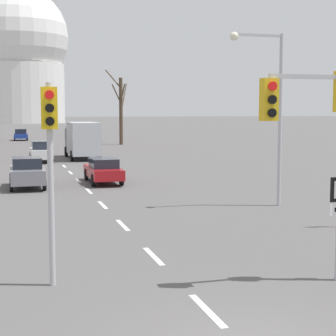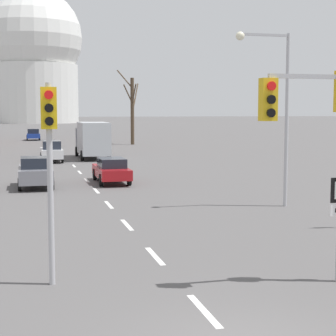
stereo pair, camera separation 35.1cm
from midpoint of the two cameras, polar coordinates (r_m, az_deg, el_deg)
lane_stripe_0 at (r=11.93m, az=3.13°, el=-14.22°), size 0.16×2.00×0.01m
lane_stripe_1 at (r=16.06m, az=-2.13°, el=-8.93°), size 0.16×2.00×0.01m
lane_stripe_2 at (r=20.35m, az=-5.13°, el=-5.79°), size 0.16×2.00×0.01m
lane_stripe_3 at (r=24.71m, az=-7.05°, el=-3.75°), size 0.16×2.00×0.01m
lane_stripe_4 at (r=29.12m, az=-8.40°, el=-2.32°), size 0.16×2.00×0.01m
lane_stripe_5 at (r=33.55m, az=-9.38°, el=-1.26°), size 0.16×2.00×0.01m
lane_stripe_6 at (r=38.00m, az=-10.14°, el=-0.45°), size 0.16×2.00×0.01m
lane_stripe_7 at (r=42.45m, az=-10.73°, el=0.19°), size 0.16×2.00×0.01m
traffic_signal_near_right at (r=13.50m, az=14.23°, el=4.80°), size 2.26×0.34×5.12m
traffic_signal_near_left at (r=13.21m, az=-12.65°, el=2.30°), size 0.36×0.34×4.73m
street_lamp_right at (r=24.28m, az=9.93°, el=6.93°), size 2.42×0.36×7.33m
sedan_near_left at (r=81.27m, az=-14.86°, el=3.30°), size 1.88×4.06×1.61m
sedan_near_right at (r=30.81m, az=-14.44°, el=-0.42°), size 1.82×4.05×1.65m
sedan_mid_centre at (r=32.14m, az=-6.90°, el=-0.19°), size 1.74×4.59×1.43m
sedan_far_left at (r=46.16m, az=-12.98°, el=1.65°), size 1.73×4.25×1.71m
delivery_truck at (r=48.79m, az=-8.94°, el=2.93°), size 2.44×7.20×3.14m
bare_tree_right_near at (r=68.90m, az=-4.97°, el=6.13°), size 2.86×6.30×9.24m
capitol_dome at (r=200.72m, az=-14.90°, el=10.96°), size 33.12×33.12×46.78m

